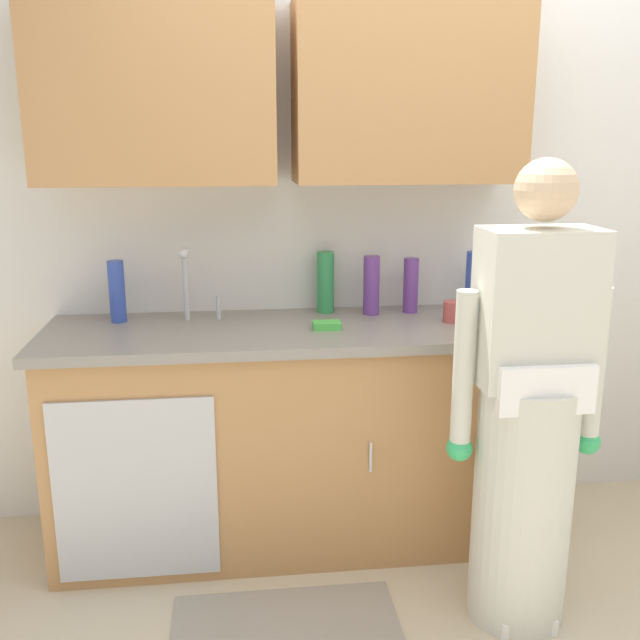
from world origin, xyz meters
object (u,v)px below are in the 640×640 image
(person_at_sink, at_px, (527,436))
(bottle_dish_liquid, at_px, (371,286))
(bottle_cleaner_spray, at_px, (411,285))
(bottle_water_tall, at_px, (117,292))
(sponge, at_px, (327,325))
(bottle_water_short, at_px, (475,282))
(cup_by_sink, at_px, (452,312))
(sink, at_px, (196,332))
(bottle_soap, at_px, (325,282))

(person_at_sink, bearing_deg, bottle_dish_liquid, 117.20)
(bottle_dish_liquid, relative_size, bottle_cleaner_spray, 1.06)
(bottle_water_tall, relative_size, sponge, 2.31)
(person_at_sink, bearing_deg, bottle_water_tall, 152.02)
(bottle_water_tall, bearing_deg, bottle_water_short, 0.04)
(cup_by_sink, bearing_deg, bottle_cleaner_spray, 124.95)
(sink, relative_size, bottle_cleaner_spray, 2.12)
(bottle_water_tall, bearing_deg, bottle_dish_liquid, 0.20)
(bottle_water_tall, distance_m, bottle_soap, 0.87)
(sink, height_order, bottle_water_tall, sink)
(bottle_cleaner_spray, xyz_separation_m, bottle_soap, (-0.37, 0.05, 0.01))
(sink, height_order, person_at_sink, person_at_sink)
(sink, xyz_separation_m, bottle_dish_liquid, (0.74, 0.15, 0.14))
(bottle_water_tall, relative_size, bottle_cleaner_spray, 1.08)
(bottle_soap, bearing_deg, sink, -158.69)
(person_at_sink, bearing_deg, sink, 151.14)
(bottle_water_short, xyz_separation_m, cup_by_sink, (-0.15, -0.17, -0.09))
(cup_by_sink, distance_m, sponge, 0.53)
(person_at_sink, bearing_deg, bottle_soap, 124.97)
(person_at_sink, distance_m, bottle_water_short, 0.86)
(sponge, bearing_deg, bottle_soap, 83.89)
(person_at_sink, xyz_separation_m, bottle_cleaner_spray, (-0.22, 0.80, 0.37))
(bottle_water_short, relative_size, sponge, 2.39)
(bottle_dish_liquid, xyz_separation_m, sponge, (-0.22, -0.22, -0.11))
(bottle_cleaner_spray, xyz_separation_m, sponge, (-0.40, -0.24, -0.10))
(bottle_dish_liquid, height_order, sponge, bottle_dish_liquid)
(bottle_dish_liquid, relative_size, bottle_water_short, 0.96)
(bottle_cleaner_spray, height_order, sponge, bottle_cleaner_spray)
(bottle_soap, height_order, cup_by_sink, bottle_soap)
(sink, bearing_deg, bottle_cleaner_spray, 10.46)
(bottle_dish_liquid, bearing_deg, bottle_water_short, -0.32)
(bottle_dish_liquid, distance_m, bottle_cleaner_spray, 0.18)
(bottle_cleaner_spray, bearing_deg, person_at_sink, -74.37)
(bottle_water_tall, xyz_separation_m, bottle_cleaner_spray, (1.23, 0.02, -0.01))
(bottle_dish_liquid, xyz_separation_m, cup_by_sink, (0.31, -0.17, -0.08))
(bottle_cleaner_spray, bearing_deg, cup_by_sink, -55.05)
(person_at_sink, bearing_deg, bottle_cleaner_spray, 105.63)
(sink, bearing_deg, cup_by_sink, -1.04)
(sponge, bearing_deg, person_at_sink, -41.96)
(person_at_sink, relative_size, bottle_water_tall, 6.37)
(bottle_water_tall, distance_m, bottle_cleaner_spray, 1.23)
(sink, distance_m, bottle_water_short, 1.21)
(bottle_soap, relative_size, cup_by_sink, 3.04)
(bottle_cleaner_spray, bearing_deg, bottle_dish_liquid, -173.85)
(bottle_water_tall, distance_m, sponge, 0.87)
(bottle_water_short, bearing_deg, cup_by_sink, -131.47)
(sink, height_order, bottle_water_short, sink)
(bottle_cleaner_spray, relative_size, cup_by_sink, 2.72)
(bottle_water_short, bearing_deg, bottle_cleaner_spray, 175.57)
(bottle_dish_liquid, bearing_deg, bottle_water_tall, -179.80)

